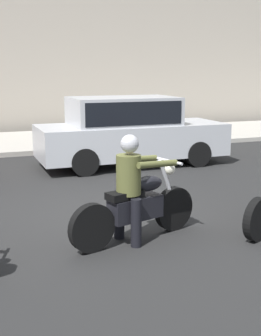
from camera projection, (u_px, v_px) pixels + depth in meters
The scene contains 4 objects.
ground_plane at pixel (102, 214), 7.67m from camera, with size 80.00×80.00×0.00m, color black.
sidewalk_slab at pixel (30, 142), 14.97m from camera, with size 40.00×4.40×0.14m, color #A8A399.
motorcycle_with_rider_olive at pixel (135, 197), 6.34m from camera, with size 2.06×0.84×1.52m.
parked_sedan_silver at pixel (129, 130), 11.44m from camera, with size 4.70×1.82×1.72m.
Camera 1 is at (-2.14, -7.04, 2.35)m, focal length 48.78 mm.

